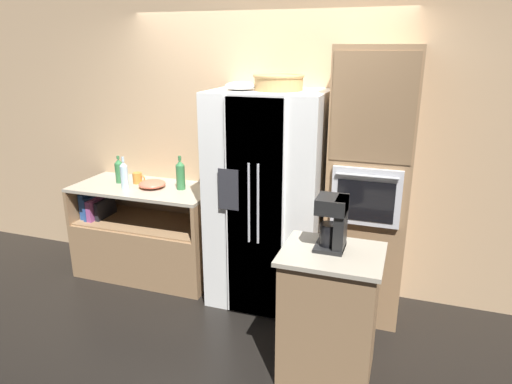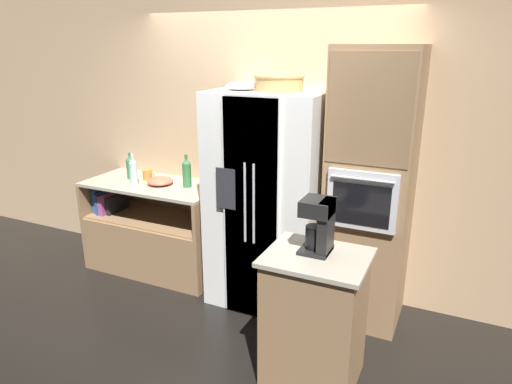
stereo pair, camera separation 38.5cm
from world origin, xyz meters
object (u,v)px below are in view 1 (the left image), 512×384
refrigerator (268,200)px  mixing_bowl (152,184)px  bottle_tall (124,175)px  fruit_bowl (241,86)px  coffee_maker (334,221)px  wall_oven (370,187)px  bottle_wide (119,171)px  bottle_short (180,175)px  mug (138,178)px  wicker_basket (279,81)px

refrigerator → mixing_bowl: refrigerator is taller
refrigerator → bottle_tall: refrigerator is taller
fruit_bowl → coffee_maker: size_ratio=0.70×
wall_oven → bottle_wide: bearing=179.8°
bottle_short → coffee_maker: coffee_maker is taller
mug → coffee_maker: size_ratio=0.36×
refrigerator → wall_oven: bearing=5.1°
refrigerator → fruit_bowl: 0.99m
refrigerator → fruit_bowl: (-0.22, -0.07, 0.97)m
bottle_tall → bottle_wide: 0.24m
wall_oven → fruit_bowl: bearing=-172.3°
wicker_basket → mug: 1.75m
bottle_tall → coffee_maker: bearing=-19.1°
fruit_bowl → mixing_bowl: bearing=173.7°
coffee_maker → bottle_short: bearing=150.8°
refrigerator → coffee_maker: (0.70, -0.80, 0.20)m
mug → mixing_bowl: mug is taller
coffee_maker → mug: bearing=156.1°
wall_oven → mug: wall_oven is taller
mixing_bowl → refrigerator: bearing=-1.7°
mug → wicker_basket: bearing=-4.2°
wicker_basket → coffee_maker: 1.30m
refrigerator → mug: bearing=175.1°
mug → wall_oven: bearing=-1.1°
wall_oven → bottle_tall: (-2.23, -0.15, -0.06)m
bottle_wide → bottle_short: bearing=0.1°
bottle_tall → mug: size_ratio=2.38×
wall_oven → mug: bearing=178.9°
wicker_basket → bottle_tall: (-1.46, -0.09, -0.88)m
wall_oven → fruit_bowl: 1.33m
wall_oven → coffee_maker: wall_oven is taller
bottle_tall → coffee_maker: size_ratio=0.86×
wicker_basket → coffee_maker: bearing=-52.5°
fruit_bowl → bottle_short: 1.09m
wicker_basket → mixing_bowl: wicker_basket is taller
wicker_basket → bottle_short: (-0.96, 0.07, -0.88)m
wall_oven → bottle_short: (-1.73, 0.01, -0.05)m
wall_oven → mixing_bowl: wall_oven is taller
refrigerator → bottle_tall: bearing=-176.7°
refrigerator → mixing_bowl: bearing=178.3°
bottle_wide → mixing_bowl: bottle_wide is taller
wall_oven → coffee_maker: (-0.14, -0.88, 0.02)m
wall_oven → wicker_basket: size_ratio=5.45×
wicker_basket → fruit_bowl: size_ratio=1.61×
wall_oven → wicker_basket: 1.13m
bottle_short → mixing_bowl: bottle_short is taller
bottle_short → coffee_maker: (1.59, -0.89, 0.07)m
refrigerator → coffee_maker: refrigerator is taller
bottle_tall → mug: bearing=86.9°
bottle_wide → mug: size_ratio=2.06×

